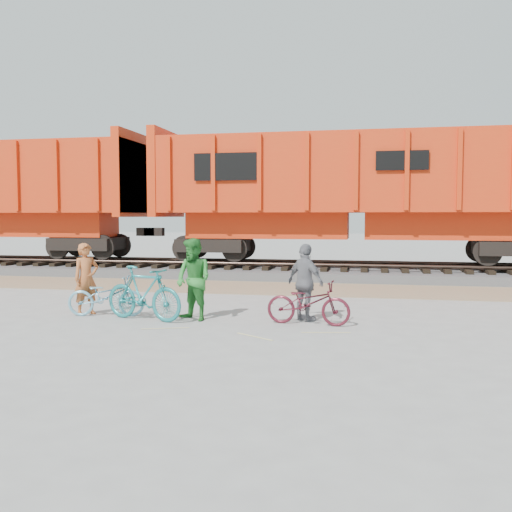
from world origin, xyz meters
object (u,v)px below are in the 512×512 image
(hopper_car_center, at_px, (357,190))
(person_woman, at_px, (306,282))
(person_solo, at_px, (86,279))
(person_man, at_px, (194,279))
(bicycle_blue, at_px, (106,296))
(bicycle_maroon, at_px, (308,303))
(bicycle_teal, at_px, (144,293))

(hopper_car_center, xyz_separation_m, person_woman, (-0.81, -8.49, -2.22))
(person_solo, distance_m, person_man, 2.48)
(bicycle_blue, height_order, bicycle_maroon, bicycle_maroon)
(bicycle_maroon, height_order, person_man, person_man)
(bicycle_teal, bearing_deg, bicycle_maroon, -70.84)
(hopper_car_center, bearing_deg, person_woman, -95.46)
(hopper_car_center, xyz_separation_m, bicycle_blue, (-5.02, -8.75, -2.58))
(bicycle_teal, distance_m, person_solo, 1.54)
(bicycle_blue, height_order, person_solo, person_solo)
(bicycle_blue, distance_m, person_man, 2.01)
(hopper_car_center, bearing_deg, person_man, -108.98)
(bicycle_blue, xyz_separation_m, bicycle_teal, (0.97, -0.30, 0.13))
(bicycle_maroon, bearing_deg, bicycle_teal, 99.24)
(bicycle_blue, relative_size, person_solo, 1.06)
(bicycle_maroon, height_order, person_woman, person_woman)
(hopper_car_center, height_order, person_man, hopper_car_center)
(person_solo, height_order, person_man, person_man)
(bicycle_maroon, distance_m, person_woman, 0.54)
(person_solo, bearing_deg, bicycle_blue, -63.70)
(bicycle_maroon, bearing_deg, person_man, 95.60)
(bicycle_teal, relative_size, person_man, 1.10)
(person_man, bearing_deg, bicycle_teal, -139.55)
(person_man, xyz_separation_m, person_woman, (2.24, 0.37, -0.05))
(bicycle_teal, height_order, bicycle_maroon, bicycle_teal)
(bicycle_blue, bearing_deg, hopper_car_center, -39.79)
(hopper_car_center, relative_size, person_woman, 8.94)
(person_man, bearing_deg, hopper_car_center, 100.16)
(hopper_car_center, bearing_deg, bicycle_maroon, -94.58)
(hopper_car_center, distance_m, person_woman, 8.81)
(person_woman, bearing_deg, bicycle_teal, 47.48)
(hopper_car_center, relative_size, bicycle_teal, 7.59)
(bicycle_teal, bearing_deg, bicycle_blue, 88.75)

